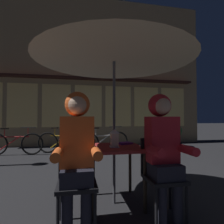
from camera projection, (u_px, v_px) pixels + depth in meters
ground_plane at (114, 203)px, 2.36m from camera, size 60.00×60.00×0.00m
cafe_table at (114, 154)px, 2.38m from camera, size 0.72×0.72×0.74m
patio_umbrella at (114, 48)px, 2.42m from camera, size 2.10×2.10×2.31m
lantern at (114, 138)px, 2.31m from camera, size 0.11×0.11×0.23m
chair_left at (77, 177)px, 1.92m from camera, size 0.40×0.40×0.87m
chair_right at (161, 172)px, 2.10m from camera, size 0.40×0.40×0.87m
person_left_hooded at (77, 144)px, 1.88m from camera, size 0.45×0.56×1.40m
person_right_hooded at (163, 141)px, 2.06m from camera, size 0.45×0.56×1.40m
shopfront_building at (88, 72)px, 7.74m from camera, size 10.00×0.93×6.20m
bicycle_nearest at (14, 143)px, 5.39m from camera, size 1.68×0.21×0.84m
bicycle_second at (63, 142)px, 5.71m from camera, size 1.64×0.45×0.84m
bicycle_third at (104, 142)px, 5.75m from camera, size 1.65×0.41×0.84m
book at (125, 143)px, 2.59m from camera, size 0.24×0.20×0.02m
potted_plant at (174, 133)px, 6.97m from camera, size 0.60×0.60×0.92m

